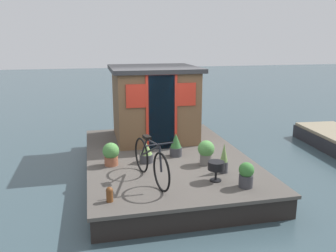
{
  "coord_description": "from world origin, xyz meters",
  "views": [
    {
      "loc": [
        -7.13,
        1.57,
        2.91
      ],
      "look_at": [
        -0.2,
        0.0,
        1.14
      ],
      "focal_mm": 37.44,
      "sensor_mm": 36.0,
      "label": 1
    }
  ],
  "objects_px": {
    "potted_plant_mint": "(111,154)",
    "potted_plant_lavender": "(224,159)",
    "potted_plant_succulent": "(176,145)",
    "potted_plant_ivy": "(146,153)",
    "charcoal_grill": "(216,167)",
    "potted_plant_sage": "(246,174)",
    "houseboat_cabin": "(154,103)",
    "bicycle": "(151,161)",
    "potted_plant_basil": "(206,151)",
    "mooring_bollard": "(110,194)"
  },
  "relations": [
    {
      "from": "bicycle",
      "to": "charcoal_grill",
      "type": "height_order",
      "value": "bicycle"
    },
    {
      "from": "potted_plant_ivy",
      "to": "charcoal_grill",
      "type": "xyz_separation_m",
      "value": [
        -1.24,
        -1.05,
        0.06
      ]
    },
    {
      "from": "charcoal_grill",
      "to": "mooring_bollard",
      "type": "bearing_deg",
      "value": 102.33
    },
    {
      "from": "potted_plant_basil",
      "to": "houseboat_cabin",
      "type": "bearing_deg",
      "value": 17.0
    },
    {
      "from": "potted_plant_lavender",
      "to": "charcoal_grill",
      "type": "height_order",
      "value": "potted_plant_lavender"
    },
    {
      "from": "houseboat_cabin",
      "to": "potted_plant_lavender",
      "type": "xyz_separation_m",
      "value": [
        -2.66,
        -0.84,
        -0.65
      ]
    },
    {
      "from": "potted_plant_basil",
      "to": "mooring_bollard",
      "type": "distance_m",
      "value": 2.38
    },
    {
      "from": "potted_plant_sage",
      "to": "potted_plant_mint",
      "type": "height_order",
      "value": "potted_plant_mint"
    },
    {
      "from": "bicycle",
      "to": "mooring_bollard",
      "type": "distance_m",
      "value": 1.05
    },
    {
      "from": "charcoal_grill",
      "to": "potted_plant_sage",
      "type": "bearing_deg",
      "value": -132.41
    },
    {
      "from": "potted_plant_succulent",
      "to": "mooring_bollard",
      "type": "xyz_separation_m",
      "value": [
        -1.91,
        1.54,
        -0.11
      ]
    },
    {
      "from": "charcoal_grill",
      "to": "potted_plant_basil",
      "type": "bearing_deg",
      "value": -6.92
    },
    {
      "from": "potted_plant_succulent",
      "to": "charcoal_grill",
      "type": "xyz_separation_m",
      "value": [
        -1.49,
        -0.36,
        0.02
      ]
    },
    {
      "from": "potted_plant_sage",
      "to": "potted_plant_mint",
      "type": "bearing_deg",
      "value": 53.76
    },
    {
      "from": "potted_plant_ivy",
      "to": "potted_plant_lavender",
      "type": "height_order",
      "value": "potted_plant_lavender"
    },
    {
      "from": "potted_plant_succulent",
      "to": "houseboat_cabin",
      "type": "bearing_deg",
      "value": 7.24
    },
    {
      "from": "bicycle",
      "to": "potted_plant_ivy",
      "type": "relative_size",
      "value": 3.75
    },
    {
      "from": "potted_plant_basil",
      "to": "potted_plant_succulent",
      "type": "bearing_deg",
      "value": 36.15
    },
    {
      "from": "houseboat_cabin",
      "to": "potted_plant_sage",
      "type": "height_order",
      "value": "houseboat_cabin"
    },
    {
      "from": "potted_plant_succulent",
      "to": "mooring_bollard",
      "type": "distance_m",
      "value": 2.46
    },
    {
      "from": "potted_plant_succulent",
      "to": "potted_plant_ivy",
      "type": "relative_size",
      "value": 1.2
    },
    {
      "from": "potted_plant_basil",
      "to": "charcoal_grill",
      "type": "distance_m",
      "value": 0.86
    },
    {
      "from": "potted_plant_ivy",
      "to": "charcoal_grill",
      "type": "relative_size",
      "value": 1.18
    },
    {
      "from": "bicycle",
      "to": "potted_plant_basil",
      "type": "distance_m",
      "value": 1.37
    },
    {
      "from": "bicycle",
      "to": "potted_plant_basil",
      "type": "relative_size",
      "value": 3.21
    },
    {
      "from": "potted_plant_mint",
      "to": "potted_plant_lavender",
      "type": "bearing_deg",
      "value": -113.07
    },
    {
      "from": "potted_plant_sage",
      "to": "mooring_bollard",
      "type": "relative_size",
      "value": 1.82
    },
    {
      "from": "potted_plant_sage",
      "to": "potted_plant_succulent",
      "type": "bearing_deg",
      "value": 22.42
    },
    {
      "from": "bicycle",
      "to": "potted_plant_lavender",
      "type": "height_order",
      "value": "bicycle"
    },
    {
      "from": "potted_plant_mint",
      "to": "potted_plant_ivy",
      "type": "bearing_deg",
      "value": -88.54
    },
    {
      "from": "potted_plant_succulent",
      "to": "potted_plant_ivy",
      "type": "bearing_deg",
      "value": 110.04
    },
    {
      "from": "potted_plant_sage",
      "to": "potted_plant_ivy",
      "type": "distance_m",
      "value": 2.18
    },
    {
      "from": "bicycle",
      "to": "potted_plant_succulent",
      "type": "relative_size",
      "value": 3.14
    },
    {
      "from": "charcoal_grill",
      "to": "mooring_bollard",
      "type": "distance_m",
      "value": 1.95
    },
    {
      "from": "potted_plant_mint",
      "to": "potted_plant_lavender",
      "type": "xyz_separation_m",
      "value": [
        -0.87,
        -2.05,
        0.03
      ]
    },
    {
      "from": "potted_plant_basil",
      "to": "potted_plant_mint",
      "type": "distance_m",
      "value": 1.91
    },
    {
      "from": "bicycle",
      "to": "potted_plant_ivy",
      "type": "distance_m",
      "value": 1.0
    },
    {
      "from": "potted_plant_lavender",
      "to": "potted_plant_succulent",
      "type": "bearing_deg",
      "value": 29.5
    },
    {
      "from": "potted_plant_succulent",
      "to": "potted_plant_basil",
      "type": "bearing_deg",
      "value": -143.85
    },
    {
      "from": "potted_plant_sage",
      "to": "potted_plant_ivy",
      "type": "xyz_separation_m",
      "value": [
        1.61,
        1.46,
        -0.03
      ]
    },
    {
      "from": "houseboat_cabin",
      "to": "charcoal_grill",
      "type": "distance_m",
      "value": 3.13
    },
    {
      "from": "houseboat_cabin",
      "to": "potted_plant_succulent",
      "type": "xyz_separation_m",
      "value": [
        -1.52,
        -0.19,
        -0.68
      ]
    },
    {
      "from": "potted_plant_lavender",
      "to": "mooring_bollard",
      "type": "distance_m",
      "value": 2.32
    },
    {
      "from": "potted_plant_succulent",
      "to": "potted_plant_lavender",
      "type": "xyz_separation_m",
      "value": [
        -1.14,
        -0.65,
        0.03
      ]
    },
    {
      "from": "houseboat_cabin",
      "to": "potted_plant_sage",
      "type": "relative_size",
      "value": 4.79
    },
    {
      "from": "potted_plant_sage",
      "to": "potted_plant_basil",
      "type": "xyz_separation_m",
      "value": [
        1.23,
        0.3,
        0.05
      ]
    },
    {
      "from": "potted_plant_lavender",
      "to": "potted_plant_mint",
      "type": "bearing_deg",
      "value": 66.93
    },
    {
      "from": "houseboat_cabin",
      "to": "potted_plant_ivy",
      "type": "xyz_separation_m",
      "value": [
        -1.77,
        0.5,
        -0.72
      ]
    },
    {
      "from": "charcoal_grill",
      "to": "potted_plant_lavender",
      "type": "bearing_deg",
      "value": -39.21
    },
    {
      "from": "potted_plant_ivy",
      "to": "potted_plant_lavender",
      "type": "bearing_deg",
      "value": -123.72
    }
  ]
}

